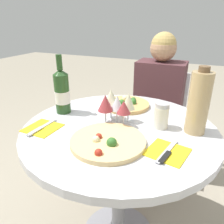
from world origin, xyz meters
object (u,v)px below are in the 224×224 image
object	(u,v)px
chair_behind_diner	(158,124)
pizza_large	(108,141)
dining_table	(119,150)
wine_bottle	(62,92)
tall_carafe	(199,103)
seated_diner	(155,118)

from	to	relation	value
chair_behind_diner	pizza_large	xyz separation A→B (m)	(-0.02, -1.00, 0.37)
chair_behind_diner	pizza_large	distance (m)	1.06
pizza_large	dining_table	bearing A→B (deg)	94.96
wine_bottle	tall_carafe	size ratio (longest dim) A/B	1.04
pizza_large	tall_carafe	xyz separation A→B (m)	(0.32, 0.26, 0.13)
chair_behind_diner	tall_carafe	distance (m)	0.94
dining_table	pizza_large	distance (m)	0.23
tall_carafe	pizza_large	bearing A→B (deg)	-141.24
chair_behind_diner	tall_carafe	world-z (taller)	tall_carafe
chair_behind_diner	wine_bottle	distance (m)	1.00
dining_table	wine_bottle	size ratio (longest dim) A/B	2.96
wine_bottle	dining_table	bearing A→B (deg)	-5.96
dining_table	tall_carafe	xyz separation A→B (m)	(0.34, 0.09, 0.28)
pizza_large	wine_bottle	distance (m)	0.43
tall_carafe	seated_diner	bearing A→B (deg)	117.10
dining_table	pizza_large	world-z (taller)	pizza_large
pizza_large	wine_bottle	size ratio (longest dim) A/B	1.01
pizza_large	wine_bottle	xyz separation A→B (m)	(-0.37, 0.21, 0.11)
seated_diner	wine_bottle	world-z (taller)	seated_diner
chair_behind_diner	seated_diner	size ratio (longest dim) A/B	0.72
dining_table	tall_carafe	bearing A→B (deg)	14.78
seated_diner	pizza_large	size ratio (longest dim) A/B	3.66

